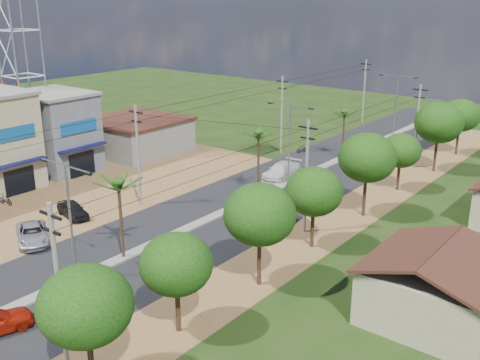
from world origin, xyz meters
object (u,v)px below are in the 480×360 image
Objects in this scene: car_white_far at (281,171)px; moto_rider_east at (18,319)px; car_silver_mid at (274,219)px; car_parked_dark at (73,210)px; car_parked_silver at (32,235)px.

car_white_far is 31.44m from moto_rider_east.
car_white_far is at bearing -61.17° from car_silver_mid.
car_parked_dark is (-7.86, -19.44, -0.11)m from car_white_far.
car_white_far reaches higher than car_parked_dark.
car_parked_silver is 5.30m from car_parked_dark.
car_silver_mid is at bearing -13.84° from car_parked_silver.
car_white_far is 25.12m from car_parked_silver.
car_white_far is at bearing -69.44° from moto_rider_east.
car_white_far is (-6.50, 10.65, 0.07)m from car_silver_mid.
car_white_far is at bearing -9.22° from car_parked_dark.
car_parked_dark reaches higher than car_parked_silver.
car_silver_mid reaches higher than car_parked_dark.
car_parked_dark is 2.18× the size of moto_rider_east.
car_parked_dark is (-1.86, 4.96, 0.01)m from car_parked_silver.
car_silver_mid is 0.90× the size of car_parked_silver.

